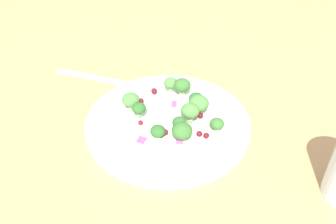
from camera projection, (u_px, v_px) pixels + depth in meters
ground_plane at (176, 134)px, 55.68cm from camera, size 180.00×180.00×2.00cm
plate at (168, 122)px, 55.11cm from camera, size 24.43×24.43×1.70cm
dressing_pool at (168, 119)px, 54.83cm from camera, size 14.17×14.17×0.20cm
broccoli_floret_0 at (196, 99)px, 55.77cm from camera, size 2.25×2.25×2.28cm
broccoli_floret_1 at (217, 124)px, 52.23cm from camera, size 2.05×2.05×2.08cm
broccoli_floret_2 at (131, 100)px, 55.60cm from camera, size 2.65×2.65×2.69cm
broccoli_floret_3 at (158, 131)px, 50.94cm from camera, size 2.13×2.13×2.15cm
broccoli_floret_4 at (182, 131)px, 50.20cm from camera, size 2.86×2.86×2.90cm
broccoli_floret_5 at (190, 111)px, 52.76cm from camera, size 2.70×2.70×2.73cm
broccoli_floret_6 at (139, 109)px, 53.70cm from camera, size 2.09×2.09×2.11cm
broccoli_floret_7 at (199, 104)px, 54.29cm from camera, size 3.00×3.00×3.04cm
broccoli_floret_8 at (171, 83)px, 58.99cm from camera, size 2.25×2.25×2.28cm
broccoli_floret_9 at (179, 123)px, 51.51cm from camera, size 1.96×1.96×1.98cm
broccoli_floret_10 at (182, 85)px, 58.23cm from camera, size 2.73×2.73×2.76cm
cranberry_0 at (154, 91)px, 58.99cm from camera, size 0.97×0.97×0.97cm
cranberry_1 at (164, 132)px, 51.73cm from camera, size 0.89×0.89×0.89cm
cranberry_2 at (199, 134)px, 51.80cm from camera, size 0.87×0.87×0.87cm
cranberry_3 at (141, 101)px, 57.10cm from camera, size 0.86×0.86×0.86cm
cranberry_4 at (201, 115)px, 54.49cm from camera, size 0.83×0.83×0.83cm
cranberry_5 at (206, 135)px, 51.20cm from camera, size 0.83×0.83×0.83cm
cranberry_6 at (141, 123)px, 53.63cm from camera, size 0.73×0.73×0.73cm
onion_bit_0 at (141, 140)px, 51.14cm from camera, size 1.42×1.35×0.36cm
onion_bit_1 at (174, 104)px, 57.44cm from camera, size 1.56×1.30×0.37cm
onion_bit_2 at (180, 140)px, 50.48cm from camera, size 1.39×1.39×0.43cm
fork at (110, 80)px, 64.88cm from camera, size 5.24×18.61×0.50cm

